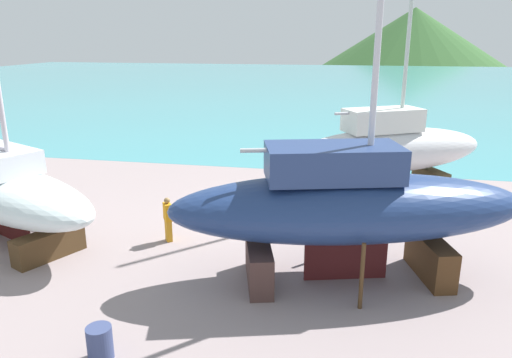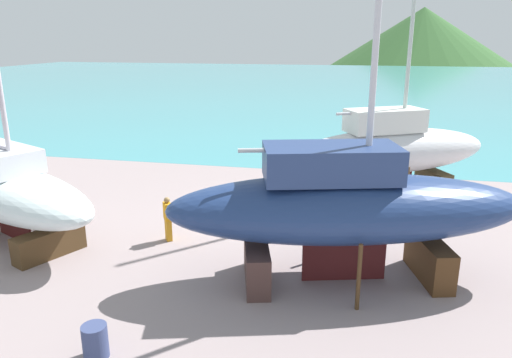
{
  "view_description": "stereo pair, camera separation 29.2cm",
  "coord_description": "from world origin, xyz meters",
  "px_view_note": "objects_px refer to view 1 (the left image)",
  "views": [
    {
      "loc": [
        4.11,
        -18.84,
        7.29
      ],
      "look_at": [
        0.79,
        -1.93,
        2.16
      ],
      "focal_mm": 33.73,
      "sensor_mm": 36.0,
      "label": 1
    },
    {
      "loc": [
        4.39,
        -18.78,
        7.29
      ],
      "look_at": [
        0.79,
        -1.93,
        2.16
      ],
      "focal_mm": 33.73,
      "sensor_mm": 36.0,
      "label": 2
    }
  ],
  "objects_px": {
    "sailboat_large_starboard": "(347,205)",
    "sailboat_far_slipway": "(7,191)",
    "sailboat_mid_port": "(389,149)",
    "barrel_rust_near": "(100,343)",
    "worker": "(168,219)"
  },
  "relations": [
    {
      "from": "sailboat_large_starboard",
      "to": "sailboat_far_slipway",
      "type": "distance_m",
      "value": 12.11
    },
    {
      "from": "sailboat_far_slipway",
      "to": "barrel_rust_near",
      "type": "bearing_deg",
      "value": -15.49
    },
    {
      "from": "sailboat_far_slipway",
      "to": "sailboat_mid_port",
      "type": "distance_m",
      "value": 16.03
    },
    {
      "from": "sailboat_large_starboard",
      "to": "sailboat_far_slipway",
      "type": "height_order",
      "value": "sailboat_large_starboard"
    },
    {
      "from": "sailboat_mid_port",
      "to": "barrel_rust_near",
      "type": "height_order",
      "value": "sailboat_mid_port"
    },
    {
      "from": "sailboat_large_starboard",
      "to": "sailboat_far_slipway",
      "type": "bearing_deg",
      "value": 161.79
    },
    {
      "from": "sailboat_mid_port",
      "to": "worker",
      "type": "bearing_deg",
      "value": -168.04
    },
    {
      "from": "sailboat_large_starboard",
      "to": "sailboat_far_slipway",
      "type": "relative_size",
      "value": 1.1
    },
    {
      "from": "sailboat_large_starboard",
      "to": "sailboat_mid_port",
      "type": "distance_m",
      "value": 8.85
    },
    {
      "from": "sailboat_large_starboard",
      "to": "worker",
      "type": "bearing_deg",
      "value": 149.74
    },
    {
      "from": "worker",
      "to": "barrel_rust_near",
      "type": "bearing_deg",
      "value": 62.78
    },
    {
      "from": "worker",
      "to": "barrel_rust_near",
      "type": "xyz_separation_m",
      "value": [
        0.9,
        -6.76,
        -0.45
      ]
    },
    {
      "from": "sailboat_mid_port",
      "to": "sailboat_far_slipway",
      "type": "bearing_deg",
      "value": -178.21
    },
    {
      "from": "sailboat_large_starboard",
      "to": "worker",
      "type": "xyz_separation_m",
      "value": [
        -6.41,
        1.73,
        -1.56
      ]
    },
    {
      "from": "sailboat_far_slipway",
      "to": "worker",
      "type": "relative_size",
      "value": 8.82
    }
  ]
}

